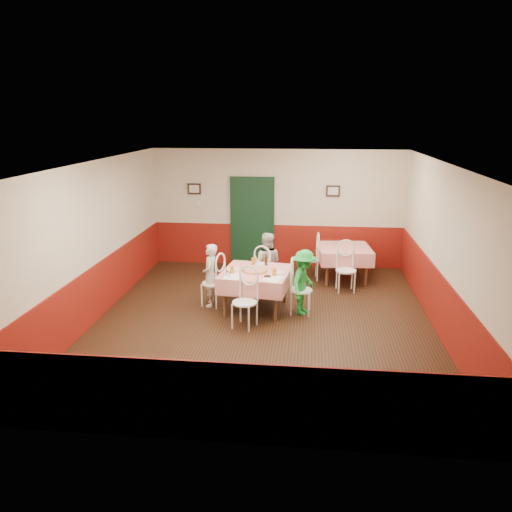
# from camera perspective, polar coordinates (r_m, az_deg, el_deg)

# --- Properties ---
(floor) EXTENTS (7.00, 7.00, 0.00)m
(floor) POSITION_cam_1_polar(r_m,az_deg,el_deg) (9.04, 0.86, -7.39)
(floor) COLOR black
(floor) RESTS_ON ground
(ceiling) EXTENTS (7.00, 7.00, 0.00)m
(ceiling) POSITION_cam_1_polar(r_m,az_deg,el_deg) (8.34, 0.94, 10.59)
(ceiling) COLOR white
(ceiling) RESTS_ON back_wall
(back_wall) EXTENTS (6.00, 0.10, 2.80)m
(back_wall) POSITION_cam_1_polar(r_m,az_deg,el_deg) (11.99, 2.45, 5.44)
(back_wall) COLOR beige
(back_wall) RESTS_ON ground
(front_wall) EXTENTS (6.00, 0.10, 2.80)m
(front_wall) POSITION_cam_1_polar(r_m,az_deg,el_deg) (5.29, -2.65, -8.33)
(front_wall) COLOR beige
(front_wall) RESTS_ON ground
(left_wall) EXTENTS (0.10, 7.00, 2.80)m
(left_wall) POSITION_cam_1_polar(r_m,az_deg,el_deg) (9.34, -17.77, 1.68)
(left_wall) COLOR beige
(left_wall) RESTS_ON ground
(right_wall) EXTENTS (0.10, 7.00, 2.80)m
(right_wall) POSITION_cam_1_polar(r_m,az_deg,el_deg) (8.83, 20.66, 0.63)
(right_wall) COLOR beige
(right_wall) RESTS_ON ground
(wainscot_back) EXTENTS (6.00, 0.03, 1.00)m
(wainscot_back) POSITION_cam_1_polar(r_m,az_deg,el_deg) (12.17, 2.40, 1.26)
(wainscot_back) COLOR maroon
(wainscot_back) RESTS_ON ground
(wainscot_front) EXTENTS (6.00, 0.03, 1.00)m
(wainscot_front) POSITION_cam_1_polar(r_m,az_deg,el_deg) (5.73, -2.51, -16.50)
(wainscot_front) COLOR maroon
(wainscot_front) RESTS_ON ground
(wainscot_left) EXTENTS (0.03, 7.00, 1.00)m
(wainscot_left) POSITION_cam_1_polar(r_m,az_deg,el_deg) (9.58, -17.24, -3.55)
(wainscot_left) COLOR maroon
(wainscot_left) RESTS_ON ground
(wainscot_right) EXTENTS (0.03, 7.00, 1.00)m
(wainscot_right) POSITION_cam_1_polar(r_m,az_deg,el_deg) (9.09, 20.02, -4.85)
(wainscot_right) COLOR maroon
(wainscot_right) RESTS_ON ground
(door) EXTENTS (0.96, 0.06, 2.10)m
(door) POSITION_cam_1_polar(r_m,az_deg,el_deg) (12.06, -0.44, 3.82)
(door) COLOR black
(door) RESTS_ON ground
(picture_left) EXTENTS (0.32, 0.03, 0.26)m
(picture_left) POSITION_cam_1_polar(r_m,az_deg,el_deg) (12.16, -7.07, 7.63)
(picture_left) COLOR black
(picture_left) RESTS_ON back_wall
(picture_right) EXTENTS (0.32, 0.03, 0.26)m
(picture_right) POSITION_cam_1_polar(r_m,az_deg,el_deg) (11.85, 8.79, 7.35)
(picture_right) COLOR black
(picture_right) RESTS_ON back_wall
(thermostat) EXTENTS (0.10, 0.03, 0.10)m
(thermostat) POSITION_cam_1_polar(r_m,az_deg,el_deg) (12.19, -6.56, 6.00)
(thermostat) COLOR white
(thermostat) RESTS_ON back_wall
(main_table) EXTENTS (1.36, 1.36, 0.77)m
(main_table) POSITION_cam_1_polar(r_m,az_deg,el_deg) (9.41, -0.00, -3.96)
(main_table) COLOR red
(main_table) RESTS_ON ground
(second_table) EXTENTS (1.22, 1.22, 0.77)m
(second_table) POSITION_cam_1_polar(r_m,az_deg,el_deg) (11.24, 9.99, -0.88)
(second_table) COLOR red
(second_table) RESTS_ON ground
(chair_left) EXTENTS (0.53, 0.53, 0.90)m
(chair_left) POSITION_cam_1_polar(r_m,az_deg,el_deg) (9.61, -4.94, -3.12)
(chair_left) COLOR white
(chair_left) RESTS_ON ground
(chair_right) EXTENTS (0.44, 0.44, 0.90)m
(chair_right) POSITION_cam_1_polar(r_m,az_deg,el_deg) (9.24, 5.15, -3.92)
(chair_right) COLOR white
(chair_right) RESTS_ON ground
(chair_far) EXTENTS (0.54, 0.54, 0.90)m
(chair_far) POSITION_cam_1_polar(r_m,az_deg,el_deg) (10.17, 1.11, -1.98)
(chair_far) COLOR white
(chair_far) RESTS_ON ground
(chair_near) EXTENTS (0.54, 0.54, 0.90)m
(chair_near) POSITION_cam_1_polar(r_m,az_deg,el_deg) (8.61, -1.32, -5.35)
(chair_near) COLOR white
(chair_near) RESTS_ON ground
(chair_second_a) EXTENTS (0.46, 0.46, 0.90)m
(chair_second_a) POSITION_cam_1_polar(r_m,az_deg,el_deg) (11.19, 6.17, -0.40)
(chair_second_a) COLOR white
(chair_second_a) RESTS_ON ground
(chair_second_b) EXTENTS (0.46, 0.46, 0.90)m
(chair_second_b) POSITION_cam_1_polar(r_m,az_deg,el_deg) (10.50, 10.25, -1.66)
(chair_second_b) COLOR white
(chair_second_b) RESTS_ON ground
(pizza) EXTENTS (0.49, 0.49, 0.03)m
(pizza) POSITION_cam_1_polar(r_m,az_deg,el_deg) (9.26, -0.09, -1.67)
(pizza) COLOR #B74723
(pizza) RESTS_ON main_table
(plate_left) EXTENTS (0.28, 0.28, 0.01)m
(plate_left) POSITION_cam_1_polar(r_m,az_deg,el_deg) (9.39, -2.64, -1.49)
(plate_left) COLOR white
(plate_left) RESTS_ON main_table
(plate_right) EXTENTS (0.28, 0.28, 0.01)m
(plate_right) POSITION_cam_1_polar(r_m,az_deg,el_deg) (9.19, 2.50, -1.89)
(plate_right) COLOR white
(plate_right) RESTS_ON main_table
(plate_far) EXTENTS (0.28, 0.28, 0.01)m
(plate_far) POSITION_cam_1_polar(r_m,az_deg,el_deg) (9.69, 0.47, -0.92)
(plate_far) COLOR white
(plate_far) RESTS_ON main_table
(glass_a) EXTENTS (0.08, 0.08, 0.13)m
(glass_a) POSITION_cam_1_polar(r_m,az_deg,el_deg) (9.14, -2.76, -1.61)
(glass_a) COLOR #BF7219
(glass_a) RESTS_ON main_table
(glass_b) EXTENTS (0.08, 0.08, 0.13)m
(glass_b) POSITION_cam_1_polar(r_m,az_deg,el_deg) (9.01, 2.11, -1.86)
(glass_b) COLOR #BF7219
(glass_b) RESTS_ON main_table
(glass_c) EXTENTS (0.08, 0.08, 0.14)m
(glass_c) POSITION_cam_1_polar(r_m,az_deg,el_deg) (9.65, -0.30, -0.61)
(glass_c) COLOR #BF7219
(glass_c) RESTS_ON main_table
(beer_bottle) EXTENTS (0.06, 0.06, 0.21)m
(beer_bottle) POSITION_cam_1_polar(r_m,az_deg,el_deg) (9.61, 1.15, -0.48)
(beer_bottle) COLOR #381C0A
(beer_bottle) RESTS_ON main_table
(shaker_a) EXTENTS (0.04, 0.04, 0.09)m
(shaker_a) POSITION_cam_1_polar(r_m,az_deg,el_deg) (9.01, -3.29, -2.02)
(shaker_a) COLOR silver
(shaker_a) RESTS_ON main_table
(shaker_b) EXTENTS (0.04, 0.04, 0.09)m
(shaker_b) POSITION_cam_1_polar(r_m,az_deg,el_deg) (8.94, -3.04, -2.16)
(shaker_b) COLOR silver
(shaker_b) RESTS_ON main_table
(shaker_c) EXTENTS (0.04, 0.04, 0.09)m
(shaker_c) POSITION_cam_1_polar(r_m,az_deg,el_deg) (9.06, -3.37, -1.90)
(shaker_c) COLOR #B23319
(shaker_c) RESTS_ON main_table
(menu_left) EXTENTS (0.30, 0.40, 0.00)m
(menu_left) POSITION_cam_1_polar(r_m,az_deg,el_deg) (9.00, -2.68, -2.32)
(menu_left) COLOR white
(menu_left) RESTS_ON main_table
(menu_right) EXTENTS (0.42, 0.48, 0.00)m
(menu_right) POSITION_cam_1_polar(r_m,az_deg,el_deg) (8.86, 1.91, -2.61)
(menu_right) COLOR white
(menu_right) RESTS_ON main_table
(wallet) EXTENTS (0.12, 0.10, 0.02)m
(wallet) POSITION_cam_1_polar(r_m,az_deg,el_deg) (8.96, 1.31, -2.33)
(wallet) COLOR black
(wallet) RESTS_ON main_table
(diner_left) EXTENTS (0.31, 0.46, 1.22)m
(diner_left) POSITION_cam_1_polar(r_m,az_deg,el_deg) (9.57, -5.25, -2.20)
(diner_left) COLOR gray
(diner_left) RESTS_ON ground
(diner_far) EXTENTS (0.65, 0.52, 1.29)m
(diner_far) POSITION_cam_1_polar(r_m,az_deg,el_deg) (10.16, 1.18, -0.86)
(diner_far) COLOR gray
(diner_far) RESTS_ON ground
(diner_right) EXTENTS (0.67, 0.89, 1.22)m
(diner_right) POSITION_cam_1_polar(r_m,az_deg,el_deg) (9.18, 5.48, -3.00)
(diner_right) COLOR gray
(diner_right) RESTS_ON ground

